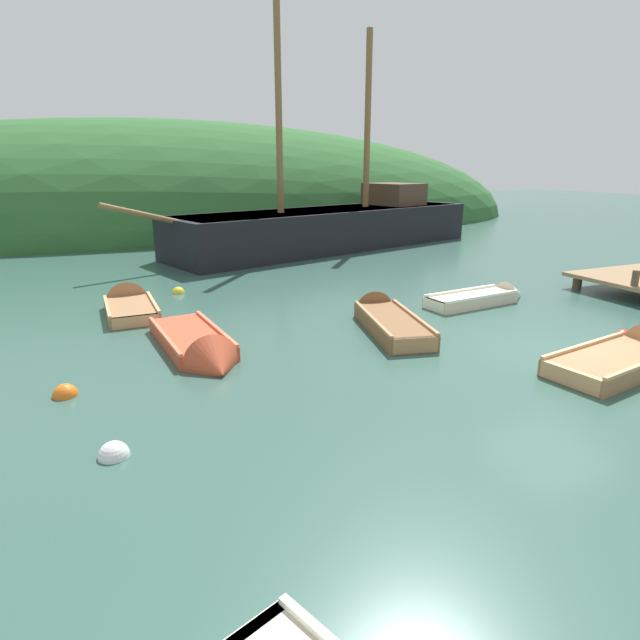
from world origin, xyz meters
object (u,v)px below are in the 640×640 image
object	(u,v)px
buoy_red	(623,338)
rowboat_portside	(200,350)
rowboat_outer_right	(630,359)
rowboat_outer_left	(484,299)
buoy_yellow	(178,293)
sailing_ship	(332,234)
rowboat_center	(385,320)
rowboat_far	(129,307)
buoy_orange	(66,396)
buoy_white	(114,456)

from	to	relation	value
buoy_red	rowboat_portside	bearing A→B (deg)	162.82
rowboat_outer_right	rowboat_outer_left	bearing A→B (deg)	73.77
rowboat_outer_right	buoy_yellow	bearing A→B (deg)	117.58
sailing_ship	rowboat_center	distance (m)	12.87
rowboat_outer_right	rowboat_center	xyz separation A→B (m)	(-3.18, 4.32, 0.02)
rowboat_far	buoy_orange	bearing A→B (deg)	163.88
buoy_orange	buoy_red	xyz separation A→B (m)	(11.84, -1.71, 0.00)
rowboat_outer_left	buoy_red	xyz separation A→B (m)	(0.77, -3.91, -0.10)
rowboat_far	buoy_orange	world-z (taller)	rowboat_far
rowboat_portside	sailing_ship	bearing A→B (deg)	139.56
rowboat_outer_left	buoy_white	world-z (taller)	rowboat_outer_left
sailing_ship	buoy_red	bearing A→B (deg)	75.03
rowboat_far	buoy_orange	xyz separation A→B (m)	(-1.45, -5.43, -0.09)
rowboat_outer_right	buoy_orange	xyz separation A→B (m)	(-10.45, 2.90, -0.11)
rowboat_outer_right	buoy_orange	distance (m)	10.85
rowboat_outer_right	buoy_red	xyz separation A→B (m)	(1.39, 1.20, -0.11)
buoy_red	rowboat_far	bearing A→B (deg)	145.51
rowboat_far	buoy_white	distance (m)	7.93
rowboat_outer_left	rowboat_far	world-z (taller)	rowboat_far
rowboat_portside	buoy_yellow	xyz separation A→B (m)	(0.44, 5.84, -0.09)
rowboat_portside	buoy_white	distance (m)	4.08
rowboat_outer_left	buoy_yellow	distance (m)	9.37
rowboat_center	buoy_red	size ratio (longest dim) A/B	9.26
rowboat_outer_left	rowboat_center	xyz separation A→B (m)	(-3.80, -0.79, 0.03)
buoy_yellow	buoy_white	bearing A→B (deg)	-103.84
sailing_ship	buoy_white	distance (m)	19.30
buoy_white	rowboat_far	bearing A→B (deg)	84.46
rowboat_center	rowboat_outer_right	bearing A→B (deg)	-130.91
buoy_orange	buoy_red	distance (m)	11.96
buoy_white	buoy_red	bearing A→B (deg)	3.86
sailing_ship	buoy_white	xyz separation A→B (m)	(-10.70, -16.05, -0.68)
buoy_yellow	buoy_orange	distance (m)	7.62
rowboat_far	buoy_yellow	xyz separation A→B (m)	(1.57, 1.57, -0.09)
rowboat_outer_right	rowboat_portside	xyz separation A→B (m)	(-7.87, 4.06, -0.02)
sailing_ship	rowboat_portside	xyz separation A→B (m)	(-8.81, -12.43, -0.60)
sailing_ship	buoy_red	world-z (taller)	sailing_ship
buoy_yellow	buoy_white	world-z (taller)	buoy_white
rowboat_portside	buoy_orange	distance (m)	2.83
sailing_ship	buoy_yellow	world-z (taller)	sailing_ship
rowboat_outer_right	rowboat_far	xyz separation A→B (m)	(-9.00, 8.33, -0.02)
sailing_ship	buoy_orange	distance (m)	17.75
rowboat_outer_left	buoy_orange	bearing A→B (deg)	-174.91
rowboat_portside	rowboat_far	size ratio (longest dim) A/B	1.26
sailing_ship	rowboat_portside	size ratio (longest dim) A/B	4.83
rowboat_outer_right	buoy_red	world-z (taller)	rowboat_outer_right
rowboat_far	buoy_red	bearing A→B (deg)	-125.62
rowboat_portside	rowboat_center	size ratio (longest dim) A/B	0.96
rowboat_portside	rowboat_outer_left	distance (m)	8.56
rowboat_outer_right	buoy_red	distance (m)	1.84
rowboat_far	buoy_red	xyz separation A→B (m)	(10.39, -7.14, -0.09)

